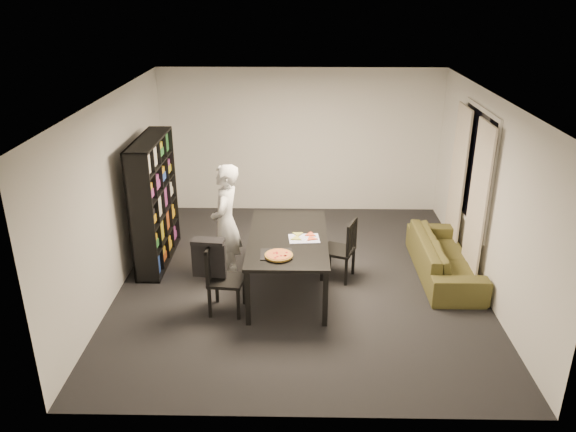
{
  "coord_description": "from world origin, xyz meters",
  "views": [
    {
      "loc": [
        -0.04,
        -7.06,
        3.92
      ],
      "look_at": [
        -0.17,
        -0.15,
        1.05
      ],
      "focal_mm": 35.0,
      "sensor_mm": 36.0,
      "label": 1
    }
  ],
  "objects_px": {
    "sofa": "(445,257)",
    "dining_table": "(288,242)",
    "bookshelf": "(154,202)",
    "chair_right": "(344,246)",
    "baking_tray": "(276,254)",
    "person": "(226,223)",
    "pepperoni_pizza": "(279,255)",
    "chair_left": "(219,274)"
  },
  "relations": [
    {
      "from": "sofa",
      "to": "baking_tray",
      "type": "bearing_deg",
      "value": 112.28
    },
    {
      "from": "chair_left",
      "to": "person",
      "type": "xyz_separation_m",
      "value": [
        -0.01,
        0.88,
        0.32
      ]
    },
    {
      "from": "person",
      "to": "sofa",
      "type": "height_order",
      "value": "person"
    },
    {
      "from": "person",
      "to": "pepperoni_pizza",
      "type": "xyz_separation_m",
      "value": [
        0.77,
        -0.92,
        -0.03
      ]
    },
    {
      "from": "chair_right",
      "to": "sofa",
      "type": "distance_m",
      "value": 1.49
    },
    {
      "from": "baking_tray",
      "to": "bookshelf",
      "type": "bearing_deg",
      "value": 143.37
    },
    {
      "from": "dining_table",
      "to": "sofa",
      "type": "relative_size",
      "value": 0.98
    },
    {
      "from": "chair_left",
      "to": "chair_right",
      "type": "bearing_deg",
      "value": -55.71
    },
    {
      "from": "person",
      "to": "sofa",
      "type": "distance_m",
      "value": 3.17
    },
    {
      "from": "baking_tray",
      "to": "pepperoni_pizza",
      "type": "bearing_deg",
      "value": -65.68
    },
    {
      "from": "pepperoni_pizza",
      "to": "baking_tray",
      "type": "bearing_deg",
      "value": 114.32
    },
    {
      "from": "person",
      "to": "pepperoni_pizza",
      "type": "bearing_deg",
      "value": 46.65
    },
    {
      "from": "chair_left",
      "to": "baking_tray",
      "type": "bearing_deg",
      "value": -80.89
    },
    {
      "from": "chair_left",
      "to": "person",
      "type": "bearing_deg",
      "value": 7.04
    },
    {
      "from": "baking_tray",
      "to": "chair_right",
      "type": "bearing_deg",
      "value": 42.31
    },
    {
      "from": "chair_right",
      "to": "pepperoni_pizza",
      "type": "relative_size",
      "value": 2.56
    },
    {
      "from": "bookshelf",
      "to": "sofa",
      "type": "height_order",
      "value": "bookshelf"
    },
    {
      "from": "dining_table",
      "to": "person",
      "type": "bearing_deg",
      "value": 159.93
    },
    {
      "from": "chair_left",
      "to": "person",
      "type": "distance_m",
      "value": 0.93
    },
    {
      "from": "person",
      "to": "sofa",
      "type": "bearing_deg",
      "value": 99.26
    },
    {
      "from": "chair_right",
      "to": "baking_tray",
      "type": "xyz_separation_m",
      "value": [
        -0.92,
        -0.84,
        0.28
      ]
    },
    {
      "from": "bookshelf",
      "to": "chair_right",
      "type": "distance_m",
      "value": 2.86
    },
    {
      "from": "dining_table",
      "to": "chair_left",
      "type": "relative_size",
      "value": 2.05
    },
    {
      "from": "chair_left",
      "to": "sofa",
      "type": "bearing_deg",
      "value": -65.7
    },
    {
      "from": "chair_left",
      "to": "bookshelf",
      "type": "bearing_deg",
      "value": 44.91
    },
    {
      "from": "baking_tray",
      "to": "sofa",
      "type": "distance_m",
      "value": 2.63
    },
    {
      "from": "bookshelf",
      "to": "person",
      "type": "relative_size",
      "value": 1.12
    },
    {
      "from": "person",
      "to": "pepperoni_pizza",
      "type": "distance_m",
      "value": 1.19
    },
    {
      "from": "baking_tray",
      "to": "sofa",
      "type": "xyz_separation_m",
      "value": [
        2.39,
        0.98,
        -0.51
      ]
    },
    {
      "from": "dining_table",
      "to": "chair_right",
      "type": "height_order",
      "value": "chair_right"
    },
    {
      "from": "person",
      "to": "baking_tray",
      "type": "distance_m",
      "value": 1.12
    },
    {
      "from": "baking_tray",
      "to": "pepperoni_pizza",
      "type": "distance_m",
      "value": 0.09
    },
    {
      "from": "chair_right",
      "to": "sofa",
      "type": "bearing_deg",
      "value": 116.77
    },
    {
      "from": "person",
      "to": "bookshelf",
      "type": "bearing_deg",
      "value": -108.83
    },
    {
      "from": "dining_table",
      "to": "chair_right",
      "type": "distance_m",
      "value": 0.87
    },
    {
      "from": "person",
      "to": "sofa",
      "type": "relative_size",
      "value": 0.87
    },
    {
      "from": "sofa",
      "to": "pepperoni_pizza",
      "type": "bearing_deg",
      "value": 114.11
    },
    {
      "from": "chair_right",
      "to": "person",
      "type": "bearing_deg",
      "value": -68.7
    },
    {
      "from": "bookshelf",
      "to": "person",
      "type": "height_order",
      "value": "bookshelf"
    },
    {
      "from": "bookshelf",
      "to": "dining_table",
      "type": "distance_m",
      "value": 2.17
    },
    {
      "from": "bookshelf",
      "to": "dining_table",
      "type": "xyz_separation_m",
      "value": [
        1.99,
        -0.85,
        -0.23
      ]
    },
    {
      "from": "sofa",
      "to": "dining_table",
      "type": "bearing_deg",
      "value": 101.4
    }
  ]
}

